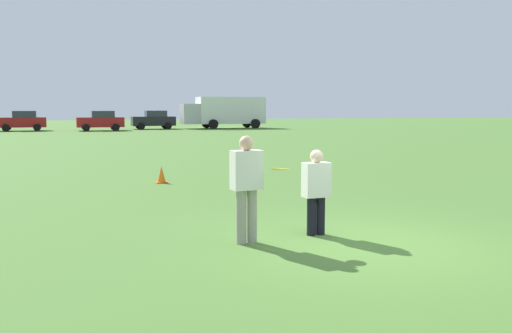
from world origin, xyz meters
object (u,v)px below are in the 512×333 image
object	(u,v)px
player_thrower	(247,183)
parked_car_near_right	(154,120)
player_defender	(316,188)
parked_car_mid_right	(101,121)
frisbee	(280,169)
box_truck	(225,111)
traffic_cone	(162,175)
parked_car_center	(23,121)

from	to	relation	value
player_thrower	parked_car_near_right	bearing A→B (deg)	83.45
parked_car_near_right	player_defender	bearing A→B (deg)	-95.03
parked_car_mid_right	frisbee	bearing A→B (deg)	-89.74
parked_car_mid_right	box_truck	world-z (taller)	box_truck
parked_car_mid_right	parked_car_near_right	world-z (taller)	same
player_defender	traffic_cone	world-z (taller)	player_defender
parked_car_center	parked_car_near_right	world-z (taller)	same
parked_car_center	box_truck	size ratio (longest dim) A/B	0.50
parked_car_near_right	box_truck	xyz separation A→B (m)	(7.15, -0.46, 0.83)
frisbee	parked_car_mid_right	world-z (taller)	parked_car_mid_right
frisbee	traffic_cone	size ratio (longest dim) A/B	0.57
player_thrower	parked_car_center	distance (m)	47.67
player_defender	box_truck	xyz separation A→B (m)	(11.33, 47.09, 0.94)
parked_car_near_right	box_truck	distance (m)	7.21
frisbee	parked_car_center	xyz separation A→B (m)	(-7.02, 47.46, -0.28)
frisbee	parked_car_center	size ratio (longest dim) A/B	0.06
player_defender	frisbee	size ratio (longest dim) A/B	5.38
parked_car_mid_right	traffic_cone	bearing A→B (deg)	-90.64
player_defender	parked_car_center	size ratio (longest dim) A/B	0.35
player_defender	parked_car_near_right	world-z (taller)	parked_car_near_right
parked_car_center	box_truck	bearing A→B (deg)	0.15
frisbee	parked_car_near_right	bearing A→B (deg)	84.05
box_truck	parked_car_near_right	bearing A→B (deg)	176.33
traffic_cone	player_thrower	bearing A→B (deg)	-88.91
parked_car_mid_right	parked_car_center	bearing A→B (deg)	164.58
player_defender	traffic_cone	distance (m)	7.65
parked_car_near_right	box_truck	world-z (taller)	box_truck
player_defender	box_truck	distance (m)	48.45
player_defender	parked_car_near_right	distance (m)	47.73
parked_car_center	frisbee	bearing A→B (deg)	-81.59
parked_car_near_right	box_truck	bearing A→B (deg)	-3.67
frisbee	box_truck	bearing A→B (deg)	75.66
player_thrower	parked_car_center	bearing A→B (deg)	97.88
player_thrower	parked_car_mid_right	distance (m)	45.35
player_defender	parked_car_near_right	size ratio (longest dim) A/B	0.35
player_thrower	traffic_cone	distance (m)	7.70
frisbee	box_truck	distance (m)	49.04
player_thrower	parked_car_center	xyz separation A→B (m)	(-6.53, 47.22, -0.05)
parked_car_mid_right	box_truck	size ratio (longest dim) A/B	0.50
traffic_cone	parked_car_mid_right	xyz separation A→B (m)	(0.42, 37.68, 0.69)
player_thrower	traffic_cone	bearing A→B (deg)	91.09
parked_car_center	traffic_cone	bearing A→B (deg)	-80.83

